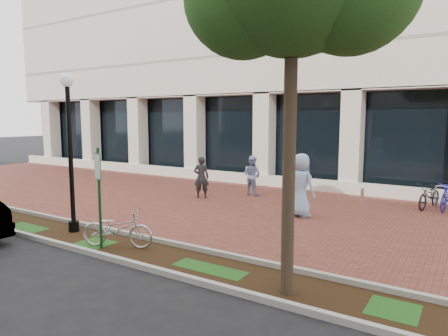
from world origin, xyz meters
The scene contains 12 objects.
ground centered at (0.00, 0.00, 0.00)m, with size 120.00×120.00×0.00m, color black.
brick_plaza centered at (0.00, 0.00, 0.01)m, with size 40.00×9.00×0.01m, color brown.
planting_strip centered at (0.00, -5.25, 0.01)m, with size 40.00×1.50×0.01m, color black.
curb_plaza_side centered at (0.00, -4.50, 0.06)m, with size 40.00×0.12×0.12m, color #A3A49B.
curb_street_side centered at (0.00, -6.00, 0.06)m, with size 40.00×0.12×0.12m, color #A3A49B.
parking_sign centered at (-1.01, -5.58, 1.52)m, with size 0.34×0.07×2.39m.
lamppost centered at (-2.77, -4.99, 2.39)m, with size 0.36×0.36×4.22m.
locked_bicycle centered at (-0.75, -5.29, 0.46)m, with size 0.61×1.75×0.92m, color silver.
pedestrian_left centered at (-2.53, 0.62, 0.81)m, with size 0.59×0.39×1.61m, color #25252A.
pedestrian_mid centered at (-1.18, 2.21, 0.79)m, with size 0.77×0.60×1.59m, color #8398C3.
pedestrian_right centered at (1.77, -0.09, 0.99)m, with size 0.97×0.63×1.98m, color #99BDE5.
bollard centered at (3.39, 1.01, 0.47)m, with size 0.12×0.12×0.93m.
Camera 1 is at (6.30, -11.71, 3.05)m, focal length 32.00 mm.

